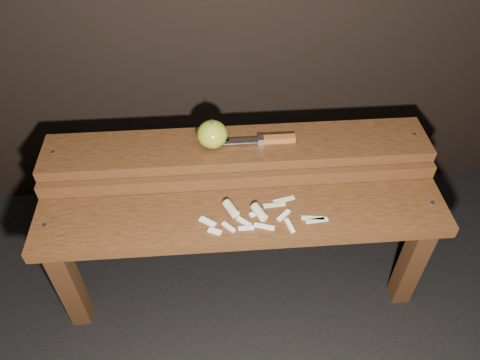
{
  "coord_description": "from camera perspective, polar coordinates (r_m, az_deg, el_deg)",
  "views": [
    {
      "loc": [
        -0.08,
        -0.93,
        1.44
      ],
      "look_at": [
        0.0,
        0.06,
        0.45
      ],
      "focal_mm": 35.0,
      "sensor_mm": 36.0,
      "label": 1
    }
  ],
  "objects": [
    {
      "name": "knife",
      "position": [
        1.45,
        3.61,
        4.95
      ],
      "size": [
        0.24,
        0.03,
        0.02
      ],
      "color": "brown",
      "rests_on": "bench_rear_tier"
    },
    {
      "name": "ground",
      "position": [
        1.71,
        0.16,
        -12.18
      ],
      "size": [
        60.0,
        60.0,
        0.0
      ],
      "primitive_type": "plane",
      "color": "black"
    },
    {
      "name": "apple",
      "position": [
        1.42,
        -3.4,
        5.59
      ],
      "size": [
        0.09,
        0.09,
        0.1
      ],
      "color": "olive",
      "rests_on": "bench_rear_tier"
    },
    {
      "name": "bench_rear_tier",
      "position": [
        1.5,
        -0.31,
        1.85
      ],
      "size": [
        1.2,
        0.21,
        0.5
      ],
      "color": "#361D0D",
      "rests_on": "ground"
    },
    {
      "name": "bench_front_tier",
      "position": [
        1.39,
        0.38,
        -6.33
      ],
      "size": [
        1.2,
        0.2,
        0.42
      ],
      "color": "#361D0D",
      "rests_on": "ground"
    },
    {
      "name": "apple_scraps",
      "position": [
        1.34,
        1.47,
        -4.15
      ],
      "size": [
        0.37,
        0.14,
        0.03
      ],
      "color": "beige",
      "rests_on": "bench_front_tier"
    }
  ]
}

